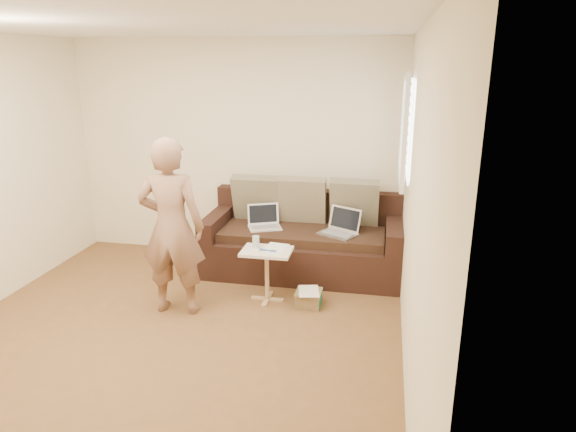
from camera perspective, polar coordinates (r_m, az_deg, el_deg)
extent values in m
plane|color=brown|center=(4.61, -13.61, -13.85)|extent=(4.50, 4.50, 0.00)
plane|color=white|center=(3.99, -16.36, 20.30)|extent=(4.50, 4.50, 0.00)
plane|color=beige|center=(6.16, -5.85, 7.33)|extent=(4.00, 0.00, 4.00)
plane|color=beige|center=(3.72, 14.19, 0.44)|extent=(0.00, 4.50, 4.50)
imported|color=brown|center=(4.83, -12.99, -1.22)|extent=(0.65, 0.46, 1.71)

